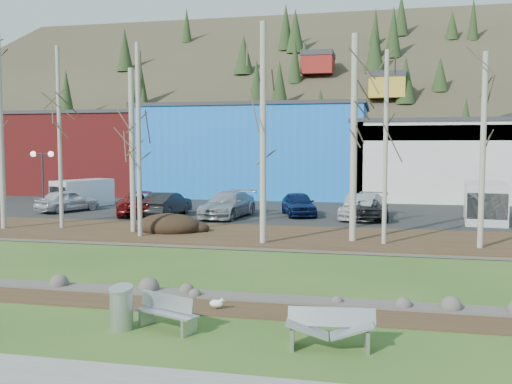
% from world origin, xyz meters
% --- Properties ---
extents(ground, '(200.00, 200.00, 0.00)m').
position_xyz_m(ground, '(0.00, 0.00, 0.00)').
color(ground, '#31501A').
rests_on(ground, ground).
extents(footpath, '(80.00, 2.00, 0.04)m').
position_xyz_m(footpath, '(0.00, -3.50, 0.02)').
color(footpath, slate).
rests_on(footpath, ground).
extents(dirt_strip, '(80.00, 1.80, 0.03)m').
position_xyz_m(dirt_strip, '(0.00, 2.10, 0.01)').
color(dirt_strip, '#382616').
rests_on(dirt_strip, ground).
extents(near_bank_rocks, '(80.00, 0.80, 0.50)m').
position_xyz_m(near_bank_rocks, '(0.00, 3.10, 0.00)').
color(near_bank_rocks, '#47423D').
rests_on(near_bank_rocks, ground).
extents(river, '(80.00, 8.00, 0.90)m').
position_xyz_m(river, '(0.00, 7.20, 0.00)').
color(river, black).
rests_on(river, ground).
extents(far_bank_rocks, '(80.00, 0.80, 0.46)m').
position_xyz_m(far_bank_rocks, '(0.00, 11.30, 0.00)').
color(far_bank_rocks, '#47423D').
rests_on(far_bank_rocks, ground).
extents(far_bank, '(80.00, 7.00, 0.15)m').
position_xyz_m(far_bank, '(0.00, 14.50, 0.07)').
color(far_bank, '#382616').
rests_on(far_bank, ground).
extents(parking_lot, '(80.00, 14.00, 0.14)m').
position_xyz_m(parking_lot, '(0.00, 25.00, 0.07)').
color(parking_lot, black).
rests_on(parking_lot, ground).
extents(building_brick, '(16.32, 12.24, 7.80)m').
position_xyz_m(building_brick, '(-24.00, 39.00, 3.91)').
color(building_brick, maroon).
rests_on(building_brick, ground).
extents(building_blue, '(20.40, 12.24, 8.30)m').
position_xyz_m(building_blue, '(-6.00, 39.00, 4.16)').
color(building_blue, blue).
rests_on(building_blue, ground).
extents(building_white, '(18.36, 12.24, 6.80)m').
position_xyz_m(building_white, '(12.00, 38.98, 3.41)').
color(building_white, silver).
rests_on(building_white, ground).
extents(hillside, '(160.00, 72.00, 35.00)m').
position_xyz_m(hillside, '(0.00, 84.00, 17.50)').
color(hillside, '#352E20').
rests_on(hillside, ground).
extents(bench_intact, '(1.76, 1.10, 0.85)m').
position_xyz_m(bench_intact, '(0.29, -0.04, 0.43)').
color(bench_intact, '#A7AAAC').
rests_on(bench_intact, ground).
extents(bench_damaged, '(2.03, 0.87, 0.88)m').
position_xyz_m(bench_damaged, '(4.36, -0.51, 0.44)').
color(bench_damaged, '#A7AAAC').
rests_on(bench_damaged, ground).
extents(litter_bin, '(0.61, 0.61, 0.99)m').
position_xyz_m(litter_bin, '(-0.83, -0.28, 0.49)').
color(litter_bin, '#A7AAAC').
rests_on(litter_bin, ground).
extents(seagull, '(0.48, 0.22, 0.34)m').
position_xyz_m(seagull, '(1.02, 1.82, 0.19)').
color(seagull, gold).
rests_on(seagull, ground).
extents(dirt_mound, '(3.44, 2.42, 0.67)m').
position_xyz_m(dirt_mound, '(-5.33, 14.62, 0.49)').
color(dirt_mound, black).
rests_on(dirt_mound, far_bank).
extents(birch_0, '(0.28, 0.28, 10.40)m').
position_xyz_m(birch_0, '(-14.40, 13.73, 5.35)').
color(birch_0, '#BCB7AA').
rests_on(birch_0, far_bank).
extents(birch_1, '(0.21, 0.21, 9.73)m').
position_xyz_m(birch_1, '(-11.49, 14.62, 5.02)').
color(birch_1, '#BCB7AA').
rests_on(birch_1, far_bank).
extents(birch_2, '(0.28, 0.28, 8.37)m').
position_xyz_m(birch_2, '(-7.09, 14.15, 4.33)').
color(birch_2, '#BCB7AA').
rests_on(birch_2, far_bank).
extents(birch_3, '(0.23, 0.23, 9.39)m').
position_xyz_m(birch_3, '(-6.13, 12.84, 4.84)').
color(birch_3, '#BCB7AA').
rests_on(birch_3, far_bank).
extents(birch_4, '(0.29, 0.29, 9.93)m').
position_xyz_m(birch_4, '(0.19, 12.17, 5.12)').
color(birch_4, '#BCB7AA').
rests_on(birch_4, far_bank).
extents(birch_5, '(0.20, 0.20, 8.66)m').
position_xyz_m(birch_5, '(5.60, 13.09, 4.48)').
color(birch_5, '#BCB7AA').
rests_on(birch_5, far_bank).
extents(birch_6, '(0.31, 0.31, 9.52)m').
position_xyz_m(birch_6, '(4.17, 13.62, 4.91)').
color(birch_6, '#BCB7AA').
rests_on(birch_6, far_bank).
extents(birch_7, '(0.25, 0.25, 8.41)m').
position_xyz_m(birch_7, '(9.68, 12.94, 4.36)').
color(birch_7, '#BCB7AA').
rests_on(birch_7, far_bank).
extents(street_lamp, '(1.56, 0.51, 4.10)m').
position_xyz_m(street_lamp, '(-16.28, 20.35, 3.36)').
color(street_lamp, '#262628').
rests_on(street_lamp, parking_lot).
extents(car_0, '(3.32, 4.73, 1.49)m').
position_xyz_m(car_0, '(-15.32, 21.69, 0.89)').
color(car_0, silver).
rests_on(car_0, parking_lot).
extents(car_1, '(1.89, 4.65, 1.50)m').
position_xyz_m(car_1, '(-7.88, 20.96, 0.89)').
color(car_1, black).
rests_on(car_1, parking_lot).
extents(car_2, '(4.23, 6.13, 1.56)m').
position_xyz_m(car_2, '(-9.72, 21.15, 0.92)').
color(car_2, maroon).
rests_on(car_2, parking_lot).
extents(car_3, '(2.94, 5.73, 1.59)m').
position_xyz_m(car_3, '(-3.89, 21.00, 0.94)').
color(car_3, '#A4A7AC').
rests_on(car_3, parking_lot).
extents(car_4, '(3.06, 4.75, 1.51)m').
position_xyz_m(car_4, '(0.30, 22.83, 0.89)').
color(car_4, '#0E1B47').
rests_on(car_4, parking_lot).
extents(car_5, '(2.03, 4.77, 1.53)m').
position_xyz_m(car_5, '(4.32, 22.40, 0.90)').
color(car_5, '#A6A5A7').
rests_on(car_5, parking_lot).
extents(car_6, '(2.64, 4.90, 1.31)m').
position_xyz_m(car_6, '(4.61, 21.76, 0.79)').
color(car_6, '#2A2B2D').
rests_on(car_6, parking_lot).
extents(car_7, '(3.27, 5.59, 1.52)m').
position_xyz_m(car_7, '(4.45, 22.19, 0.90)').
color(car_7, silver).
rests_on(car_7, parking_lot).
extents(van_white, '(2.79, 5.51, 2.31)m').
position_xyz_m(van_white, '(11.37, 22.02, 1.30)').
color(van_white, silver).
rests_on(van_white, parking_lot).
extents(van_grey, '(3.29, 4.85, 1.96)m').
position_xyz_m(van_grey, '(-16.10, 24.83, 1.12)').
color(van_grey, silver).
rests_on(van_grey, parking_lot).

